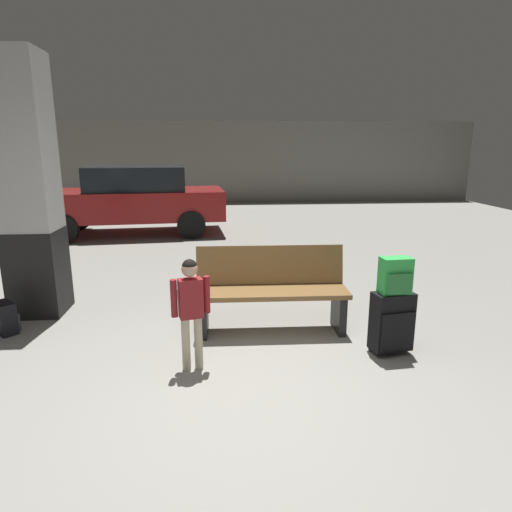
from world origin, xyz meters
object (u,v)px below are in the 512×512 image
suitcase (392,322)px  child (191,303)px  structural_pillar (28,190)px  backpack_dark_floor (6,318)px  parked_car_far (133,198)px  bench (271,290)px  backpack_bright (396,276)px

suitcase → child: 1.90m
structural_pillar → suitcase: (3.74, -1.42, -1.14)m
child → backpack_dark_floor: child is taller
structural_pillar → parked_car_far: structural_pillar is taller
backpack_dark_floor → structural_pillar: bearing=77.1°
bench → child: (-0.80, -0.84, 0.18)m
structural_pillar → backpack_dark_floor: 1.44m
structural_pillar → backpack_bright: (3.74, -1.42, -0.69)m
backpack_dark_floor → parked_car_far: size_ratio=0.08×
bench → backpack_bright: bearing=-32.6°
structural_pillar → child: structural_pillar is taller
bench → backpack_bright: 1.31m
structural_pillar → child: (1.87, -1.58, -0.84)m
bench → backpack_bright: size_ratio=4.74×
parked_car_far → backpack_bright: bearing=-61.0°
backpack_dark_floor → bench: bearing=-2.6°
parked_car_far → backpack_dark_floor: bearing=-93.5°
bench → suitcase: bench is taller
backpack_dark_floor → parked_car_far: bearing=86.5°
backpack_dark_floor → backpack_bright: bearing=-11.8°
backpack_dark_floor → parked_car_far: parked_car_far is taller
backpack_bright → parked_car_far: size_ratio=0.08×
suitcase → bench: bearing=147.5°
structural_pillar → child: 2.59m
structural_pillar → suitcase: 4.16m
suitcase → backpack_bright: bearing=-141.9°
bench → backpack_bright: backpack_bright is taller
suitcase → child: size_ratio=0.60×
suitcase → backpack_bright: size_ratio=1.78×
backpack_bright → child: bearing=-175.2°
structural_pillar → suitcase: bearing=-20.8°
backpack_dark_floor → parked_car_far: (0.34, 5.58, 0.64)m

